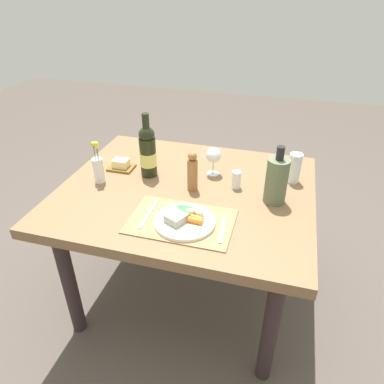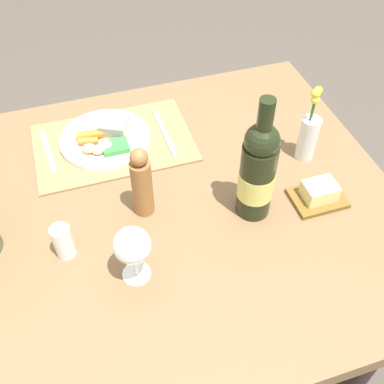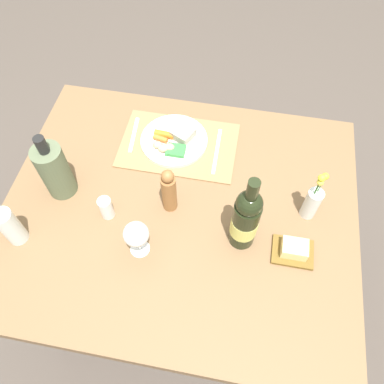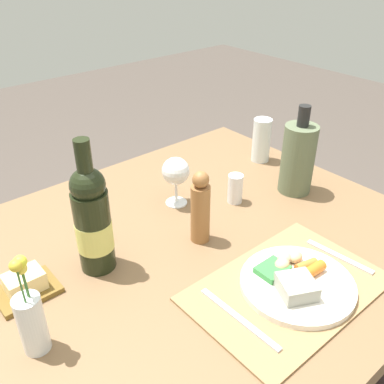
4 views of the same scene
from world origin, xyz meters
The scene contains 14 objects.
ground_plane centered at (0.00, 0.00, 0.00)m, with size 8.00×8.00×0.00m, color #4D443D.
dining_table centered at (0.00, 0.00, 0.63)m, with size 1.20×1.01×0.72m.
placemat centered at (0.06, -0.26, 0.72)m, with size 0.43×0.29×0.01m, color #98744B.
dinner_plate centered at (0.07, -0.27, 0.74)m, with size 0.25×0.25×0.05m.
fork centered at (-0.09, -0.26, 0.73)m, with size 0.01×0.21×0.01m, color silver.
knife centered at (0.23, -0.28, 0.73)m, with size 0.01×0.17×0.01m, color silver.
flower_vase centered at (-0.43, -0.06, 0.79)m, with size 0.05×0.05×0.22m.
pepper_mill centered at (0.03, 0.00, 0.81)m, with size 0.05×0.05×0.20m.
cooler_bottle centered at (0.41, 0.00, 0.83)m, with size 0.10×0.10×0.27m.
wine_glass centered at (0.09, 0.17, 0.82)m, with size 0.08×0.08×0.15m.
wine_bottle centered at (-0.22, 0.08, 0.85)m, with size 0.08×0.08×0.33m.
salt_shaker centered at (0.23, 0.07, 0.76)m, with size 0.04×0.04×0.09m, color white.
butter_dish centered at (-0.39, 0.10, 0.74)m, with size 0.13×0.10×0.05m.
water_tumbler centered at (0.49, 0.21, 0.78)m, with size 0.06×0.06×0.15m.
Camera 3 is at (-0.16, 0.64, 1.85)m, focal length 35.91 mm.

